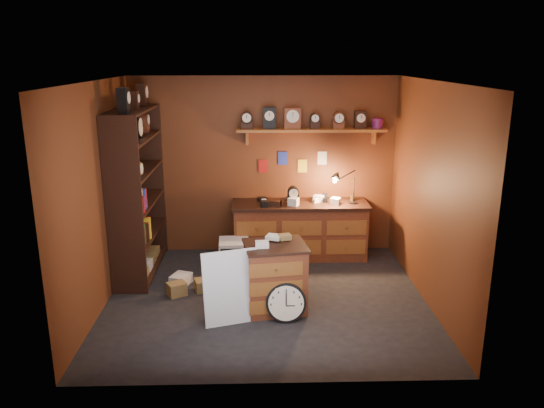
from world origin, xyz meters
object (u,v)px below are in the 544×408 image
Objects in this scene: shelving_unit at (135,186)px; low_cabinet at (275,275)px; big_round_clock at (286,303)px; workbench at (300,227)px.

shelving_unit reaches higher than low_cabinet.
big_round_clock is at bearing -78.33° from low_cabinet.
low_cabinet is at bearing -104.10° from workbench.
workbench is at bearing 67.54° from low_cabinet.
big_round_clock is at bearing -98.96° from workbench.
workbench is 2.22× the size of low_cabinet.
big_round_clock is (-0.32, -2.06, -0.24)m from workbench.
shelving_unit is 1.26× the size of workbench.
shelving_unit is 2.81× the size of low_cabinet.
big_round_clock is at bearing -37.89° from shelving_unit.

